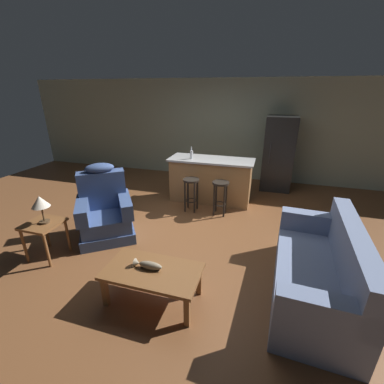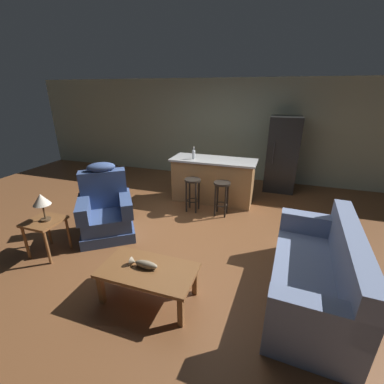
% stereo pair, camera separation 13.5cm
% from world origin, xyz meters
% --- Properties ---
extents(ground_plane, '(12.00, 12.00, 0.00)m').
position_xyz_m(ground_plane, '(0.00, 0.00, 0.00)').
color(ground_plane, brown).
extents(back_wall, '(12.00, 0.05, 2.60)m').
position_xyz_m(back_wall, '(0.00, 3.12, 1.30)').
color(back_wall, '#9EA88E').
rests_on(back_wall, ground_plane).
extents(coffee_table, '(1.10, 0.60, 0.42)m').
position_xyz_m(coffee_table, '(0.02, -1.72, 0.36)').
color(coffee_table, brown).
rests_on(coffee_table, ground_plane).
extents(fish_figurine, '(0.34, 0.10, 0.10)m').
position_xyz_m(fish_figurine, '(-0.04, -1.70, 0.46)').
color(fish_figurine, '#4C3823').
rests_on(fish_figurine, coffee_table).
extents(couch, '(0.94, 1.94, 0.94)m').
position_xyz_m(couch, '(1.87, -1.11, 0.34)').
color(couch, '#707FA3').
rests_on(couch, ground_plane).
extents(recliner_near_lamp, '(1.17, 1.17, 1.20)m').
position_xyz_m(recliner_near_lamp, '(-1.37, -0.58, 0.42)').
color(recliner_near_lamp, '#384C7A').
rests_on(recliner_near_lamp, ground_plane).
extents(end_table, '(0.48, 0.48, 0.56)m').
position_xyz_m(end_table, '(-1.83, -1.39, 0.46)').
color(end_table, brown).
rests_on(end_table, ground_plane).
extents(table_lamp, '(0.24, 0.24, 0.41)m').
position_xyz_m(table_lamp, '(-1.80, -1.37, 0.87)').
color(table_lamp, '#4C3823').
rests_on(table_lamp, end_table).
extents(kitchen_island, '(1.80, 0.70, 0.95)m').
position_xyz_m(kitchen_island, '(0.00, 1.35, 0.48)').
color(kitchen_island, '#9E7042').
rests_on(kitchen_island, ground_plane).
extents(bar_stool_left, '(0.32, 0.32, 0.68)m').
position_xyz_m(bar_stool_left, '(-0.26, 0.72, 0.47)').
color(bar_stool_left, black).
rests_on(bar_stool_left, ground_plane).
extents(bar_stool_right, '(0.32, 0.32, 0.68)m').
position_xyz_m(bar_stool_right, '(0.34, 0.72, 0.47)').
color(bar_stool_right, black).
rests_on(bar_stool_right, ground_plane).
extents(refrigerator, '(0.70, 0.69, 1.76)m').
position_xyz_m(refrigerator, '(1.38, 2.55, 0.88)').
color(refrigerator, black).
rests_on(refrigerator, ground_plane).
extents(bottle_tall_green, '(0.07, 0.07, 0.26)m').
position_xyz_m(bottle_tall_green, '(-0.41, 1.24, 1.05)').
color(bottle_tall_green, silver).
rests_on(bottle_tall_green, kitchen_island).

